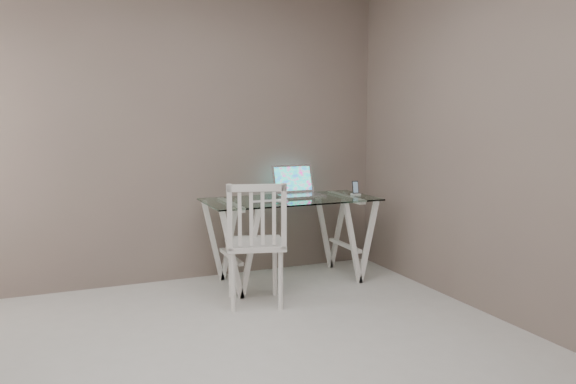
# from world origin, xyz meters

# --- Properties ---
(room) EXTENTS (4.50, 4.52, 2.71)m
(room) POSITION_xyz_m (-0.06, 0.02, 1.72)
(room) COLOR beige
(room) RESTS_ON ground
(desk) EXTENTS (1.50, 0.70, 0.75)m
(desk) POSITION_xyz_m (0.97, 1.79, 0.38)
(desk) COLOR silver
(desk) RESTS_ON ground
(chair) EXTENTS (0.54, 0.54, 0.97)m
(chair) POSITION_xyz_m (0.46, 1.29, 0.54)
(chair) COLOR silver
(chair) RESTS_ON ground
(laptop) EXTENTS (0.39, 0.36, 0.27)m
(laptop) POSITION_xyz_m (1.11, 1.97, 0.81)
(laptop) COLOR silver
(laptop) RESTS_ON desk
(keyboard) EXTENTS (0.27, 0.12, 0.01)m
(keyboard) POSITION_xyz_m (0.70, 1.71, 0.75)
(keyboard) COLOR silver
(keyboard) RESTS_ON desk
(mouse) EXTENTS (0.11, 0.07, 0.04)m
(mouse) POSITION_xyz_m (0.81, 1.61, 0.76)
(mouse) COLOR white
(mouse) RESTS_ON desk
(phone_dock) EXTENTS (0.07, 0.07, 0.13)m
(phone_dock) POSITION_xyz_m (1.61, 1.77, 0.78)
(phone_dock) COLOR white
(phone_dock) RESTS_ON desk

